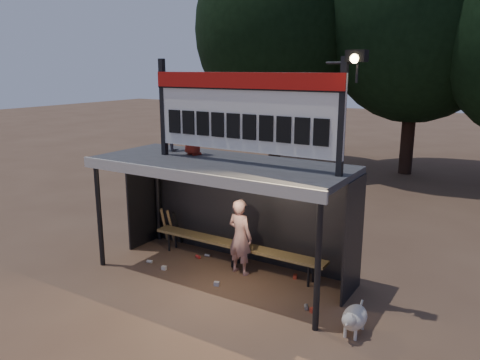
# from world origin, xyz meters

# --- Properties ---
(ground) EXTENTS (80.00, 80.00, 0.00)m
(ground) POSITION_xyz_m (0.00, 0.00, 0.00)
(ground) COLOR brown
(ground) RESTS_ON ground
(player) EXTENTS (0.61, 0.45, 1.54)m
(player) POSITION_xyz_m (0.27, 0.28, 0.77)
(player) COLOR silver
(player) RESTS_ON ground
(child_a) EXTENTS (0.47, 0.37, 0.95)m
(child_a) POSITION_xyz_m (-1.60, 0.44, 2.79)
(child_a) COLOR slate
(child_a) RESTS_ON dugout_shelter
(child_b) EXTENTS (0.57, 0.47, 1.00)m
(child_b) POSITION_xyz_m (-0.86, 0.30, 2.82)
(child_b) COLOR maroon
(child_b) RESTS_ON dugout_shelter
(dugout_shelter) EXTENTS (5.10, 2.08, 2.32)m
(dugout_shelter) POSITION_xyz_m (0.00, 0.24, 1.85)
(dugout_shelter) COLOR #37373A
(dugout_shelter) RESTS_ON ground
(scoreboard_assembly) EXTENTS (4.10, 0.27, 1.99)m
(scoreboard_assembly) POSITION_xyz_m (0.56, -0.01, 3.32)
(scoreboard_assembly) COLOR black
(scoreboard_assembly) RESTS_ON dugout_shelter
(bench) EXTENTS (4.00, 0.35, 0.48)m
(bench) POSITION_xyz_m (0.00, 0.55, 0.43)
(bench) COLOR olive
(bench) RESTS_ON ground
(tree_left) EXTENTS (6.46, 6.46, 9.27)m
(tree_left) POSITION_xyz_m (-4.00, 10.00, 5.51)
(tree_left) COLOR #301E15
(tree_left) RESTS_ON ground
(tree_mid) EXTENTS (7.22, 7.22, 10.36)m
(tree_mid) POSITION_xyz_m (1.00, 11.50, 6.17)
(tree_mid) COLOR black
(tree_mid) RESTS_ON ground
(dog) EXTENTS (0.36, 0.81, 0.49)m
(dog) POSITION_xyz_m (2.96, -0.72, 0.28)
(dog) COLOR white
(dog) RESTS_ON ground
(bats) EXTENTS (0.48, 0.33, 0.84)m
(bats) POSITION_xyz_m (-1.96, 0.82, 0.43)
(bats) COLOR #A17D4B
(bats) RESTS_ON ground
(litter) EXTENTS (3.89, 1.18, 0.08)m
(litter) POSITION_xyz_m (0.18, -0.05, 0.04)
(litter) COLOR #A02D1B
(litter) RESTS_ON ground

